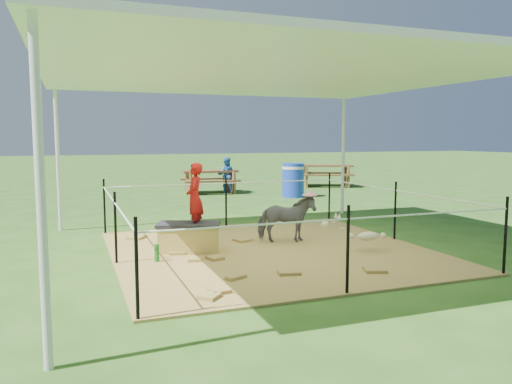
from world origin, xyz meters
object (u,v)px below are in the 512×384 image
object	(u,v)px
woman	(195,191)
picnic_table_near	(210,182)
foal	(368,234)
green_bottle	(157,253)
trash_barrel	(293,180)
distant_person	(226,175)
pony	(286,219)
picnic_table_far	(326,176)
straw_bale	(189,239)

from	to	relation	value
woman	picnic_table_near	size ratio (longest dim) A/B	0.61
woman	foal	distance (m)	2.67
green_bottle	foal	world-z (taller)	foal
trash_barrel	picnic_table_near	world-z (taller)	trash_barrel
picnic_table_near	woman	bearing A→B (deg)	-102.85
foal	green_bottle	bearing A→B (deg)	174.52
woman	distant_person	size ratio (longest dim) A/B	0.93
picnic_table_near	pony	bearing A→B (deg)	-92.16
green_bottle	distant_person	bearing A→B (deg)	66.66
trash_barrel	picnic_table_far	bearing A→B (deg)	45.88
pony	picnic_table_near	bearing A→B (deg)	7.51
straw_bale	woman	size ratio (longest dim) A/B	0.83
foal	distant_person	size ratio (longest dim) A/B	0.82
straw_bale	distant_person	xyz separation A→B (m)	(2.92, 7.60, 0.34)
green_bottle	foal	bearing A→B (deg)	-8.53
pony	trash_barrel	distance (m)	6.48
pony	picnic_table_near	xyz separation A→B (m)	(0.82, 7.70, -0.06)
woman	green_bottle	bearing A→B (deg)	-35.73
woman	trash_barrel	size ratio (longest dim) A/B	1.06
foal	distant_person	bearing A→B (deg)	90.36
picnic_table_far	picnic_table_near	bearing A→B (deg)	-149.37
woman	trash_barrel	distance (m)	7.35
straw_bale	woman	bearing A→B (deg)	0.00
foal	trash_barrel	world-z (taller)	trash_barrel
picnic_table_far	straw_bale	bearing A→B (deg)	-106.99
trash_barrel	distant_person	world-z (taller)	distant_person
pony	distant_person	size ratio (longest dim) A/B	0.81
trash_barrel	picnic_table_near	distance (m)	2.73
woman	foal	world-z (taller)	woman
picnic_table_far	distant_person	distance (m)	4.05
green_bottle	picnic_table_near	bearing A→B (deg)	70.05
distant_person	foal	bearing A→B (deg)	111.00
foal	straw_bale	bearing A→B (deg)	163.20
straw_bale	woman	world-z (taller)	woman
woman	picnic_table_near	bearing A→B (deg)	-177.15
trash_barrel	picnic_table_near	xyz separation A→B (m)	(-2.00, 1.86, -0.14)
woman	distant_person	bearing A→B (deg)	179.19
woman	foal	xyz separation A→B (m)	(2.42, -0.91, -0.65)
green_bottle	picnic_table_near	xyz separation A→B (m)	(2.99, 8.24, 0.20)
picnic_table_near	picnic_table_far	xyz separation A→B (m)	(4.44, 0.66, 0.03)
trash_barrel	picnic_table_near	bearing A→B (deg)	136.95
straw_bale	picnic_table_far	bearing A→B (deg)	50.82
foal	trash_barrel	distance (m)	7.10
pony	woman	bearing A→B (deg)	106.76
pony	picnic_table_far	bearing A→B (deg)	-18.61
green_bottle	trash_barrel	size ratio (longest dim) A/B	0.24
green_bottle	picnic_table_far	distance (m)	11.60
pony	foal	size ratio (longest dim) A/B	0.99
trash_barrel	picnic_table_far	distance (m)	3.52
woman	trash_barrel	world-z (taller)	woman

